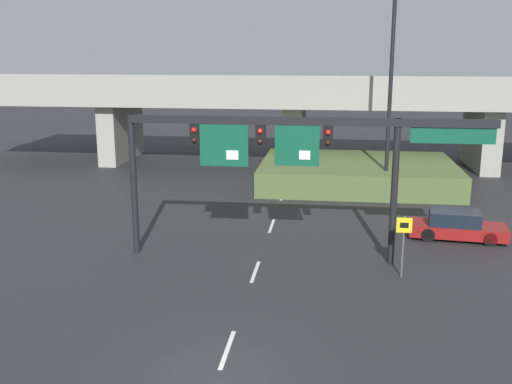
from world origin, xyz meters
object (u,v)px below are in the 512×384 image
object	(u,v)px
signal_gantry	(288,146)
speed_limit_sign	(403,238)
highway_light_pole_near	(392,54)
parked_sedan_near_right	(456,226)

from	to	relation	value
signal_gantry	speed_limit_sign	bearing A→B (deg)	-18.55
highway_light_pole_near	speed_limit_sign	bearing A→B (deg)	-91.92
speed_limit_sign	highway_light_pole_near	world-z (taller)	highway_light_pole_near
highway_light_pole_near	parked_sedan_near_right	world-z (taller)	highway_light_pole_near
speed_limit_sign	signal_gantry	bearing A→B (deg)	161.45
speed_limit_sign	highway_light_pole_near	distance (m)	15.44
signal_gantry	parked_sedan_near_right	size ratio (longest dim) A/B	3.28
signal_gantry	highway_light_pole_near	world-z (taller)	highway_light_pole_near
signal_gantry	parked_sedan_near_right	bearing A→B (deg)	26.44
signal_gantry	highway_light_pole_near	bearing A→B (deg)	67.29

